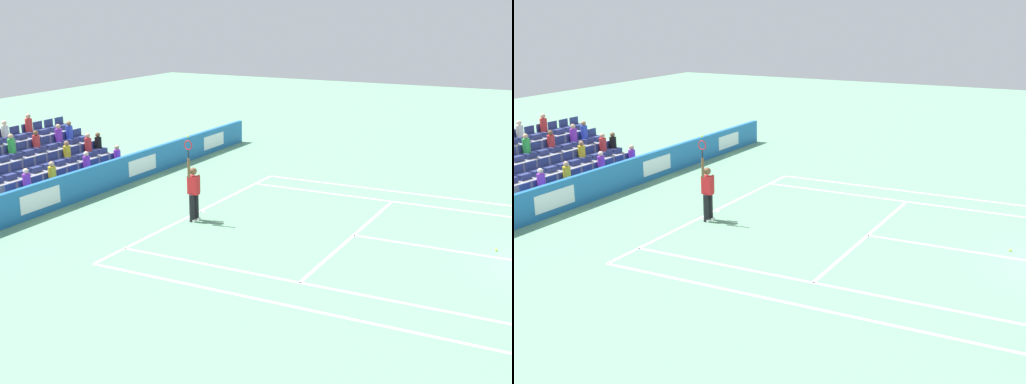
# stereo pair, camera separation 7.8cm
# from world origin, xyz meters

# --- Properties ---
(line_baseline) EXTENTS (10.97, 0.10, 0.01)m
(line_baseline) POSITION_xyz_m (0.00, -11.89, 0.00)
(line_baseline) COLOR white
(line_baseline) RESTS_ON ground
(line_service) EXTENTS (8.23, 0.10, 0.01)m
(line_service) POSITION_xyz_m (0.00, -6.40, 0.00)
(line_service) COLOR white
(line_service) RESTS_ON ground
(line_centre_service) EXTENTS (0.10, 6.40, 0.01)m
(line_centre_service) POSITION_xyz_m (0.00, -3.20, 0.00)
(line_centre_service) COLOR white
(line_centre_service) RESTS_ON ground
(line_singles_sideline_left) EXTENTS (0.10, 11.89, 0.01)m
(line_singles_sideline_left) POSITION_xyz_m (4.12, -5.95, 0.00)
(line_singles_sideline_left) COLOR white
(line_singles_sideline_left) RESTS_ON ground
(line_singles_sideline_right) EXTENTS (0.10, 11.89, 0.01)m
(line_singles_sideline_right) POSITION_xyz_m (-4.12, -5.95, 0.00)
(line_singles_sideline_right) COLOR white
(line_singles_sideline_right) RESTS_ON ground
(line_doubles_sideline_left) EXTENTS (0.10, 11.89, 0.01)m
(line_doubles_sideline_left) POSITION_xyz_m (5.49, -5.95, 0.00)
(line_doubles_sideline_left) COLOR white
(line_doubles_sideline_left) RESTS_ON ground
(line_doubles_sideline_right) EXTENTS (0.10, 11.89, 0.01)m
(line_doubles_sideline_right) POSITION_xyz_m (-5.49, -5.95, 0.00)
(line_doubles_sideline_right) COLOR white
(line_doubles_sideline_right) RESTS_ON ground
(line_centre_mark) EXTENTS (0.10, 0.20, 0.01)m
(line_centre_mark) POSITION_xyz_m (0.00, -11.79, 0.00)
(line_centre_mark) COLOR white
(line_centre_mark) RESTS_ON ground
(sponsor_barrier) EXTENTS (22.54, 0.22, 1.09)m
(sponsor_barrier) POSITION_xyz_m (0.00, -16.43, 0.55)
(sponsor_barrier) COLOR #1E66AD
(sponsor_barrier) RESTS_ON ground
(tennis_player) EXTENTS (0.52, 0.38, 2.85)m
(tennis_player) POSITION_xyz_m (0.99, -11.50, 0.99)
(tennis_player) COLOR black
(tennis_player) RESTS_ON ground
(stadium_stand) EXTENTS (6.20, 3.80, 2.61)m
(stadium_stand) POSITION_xyz_m (0.00, -19.37, 0.70)
(stadium_stand) COLOR gray
(stadium_stand) RESTS_ON ground
(loose_tennis_ball) EXTENTS (0.07, 0.07, 0.07)m
(loose_tennis_ball) POSITION_xyz_m (-0.56, -2.33, 0.03)
(loose_tennis_ball) COLOR #D1E533
(loose_tennis_ball) RESTS_ON ground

